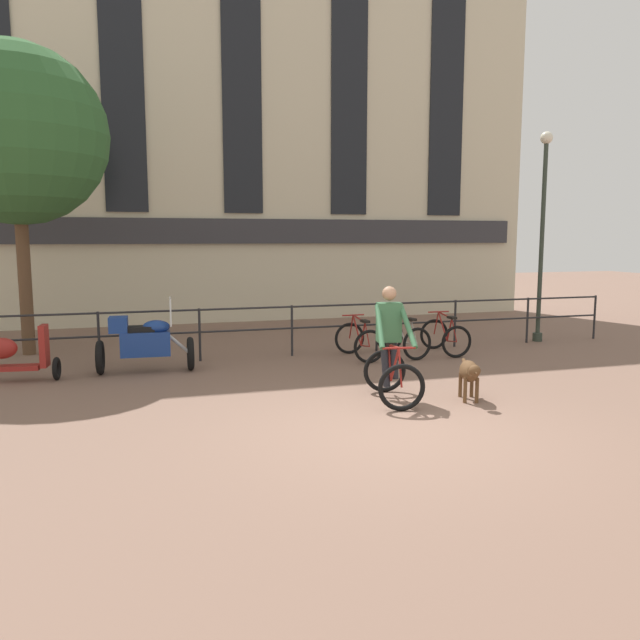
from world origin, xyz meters
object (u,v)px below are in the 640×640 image
at_px(parked_motorcycle, 145,342).
at_px(parked_scooter, 16,355).
at_px(parked_bicycle_mid_right, 445,336).
at_px(cyclist_with_bike, 391,349).
at_px(dog, 470,372).
at_px(parked_bicycle_mid_left, 403,339).
at_px(parked_bicycle_near_lamp, 359,341).
at_px(street_lamp, 542,226).

bearing_deg(parked_motorcycle, parked_scooter, 96.29).
bearing_deg(parked_scooter, parked_bicycle_mid_right, -81.76).
bearing_deg(cyclist_with_bike, dog, -12.03).
xyz_separation_m(parked_bicycle_mid_left, parked_bicycle_mid_right, (0.96, -0.00, -0.00)).
bearing_deg(parked_bicycle_near_lamp, parked_bicycle_mid_left, 177.90).
height_order(dog, street_lamp, street_lamp).
height_order(parked_bicycle_mid_right, parked_scooter, parked_scooter).
bearing_deg(parked_motorcycle, parked_bicycle_mid_left, -85.63).
xyz_separation_m(parked_bicycle_near_lamp, parked_bicycle_mid_right, (1.93, -0.00, -0.00)).
bearing_deg(dog, parked_motorcycle, 161.27).
relative_size(parked_motorcycle, parked_bicycle_mid_right, 1.53).
bearing_deg(street_lamp, parked_scooter, -174.90).
relative_size(cyclist_with_bike, parked_motorcycle, 0.98).
bearing_deg(parked_bicycle_mid_left, parked_bicycle_near_lamp, -7.72).
relative_size(parked_bicycle_near_lamp, parked_bicycle_mid_left, 0.95).
xyz_separation_m(cyclist_with_bike, parked_scooter, (-5.62, 2.88, -0.30)).
relative_size(parked_bicycle_mid_right, parked_scooter, 0.86).
bearing_deg(parked_scooter, street_lamp, -78.26).
distance_m(parked_bicycle_mid_right, parked_scooter, 8.21).
distance_m(dog, parked_scooter, 7.49).
height_order(dog, parked_bicycle_near_lamp, parked_bicycle_near_lamp).
bearing_deg(cyclist_with_bike, parked_bicycle_mid_right, 60.64).
relative_size(parked_bicycle_mid_right, street_lamp, 0.24).
xyz_separation_m(parked_motorcycle, parked_bicycle_near_lamp, (4.17, 0.11, -0.20)).
xyz_separation_m(dog, street_lamp, (4.33, 4.31, 2.25)).
relative_size(dog, parked_bicycle_mid_left, 0.75).
xyz_separation_m(dog, parked_scooter, (-6.71, 3.33, 0.03)).
relative_size(cyclist_with_bike, street_lamp, 0.35).
relative_size(dog, parked_scooter, 0.68).
height_order(cyclist_with_bike, parked_bicycle_near_lamp, cyclist_with_bike).
relative_size(parked_bicycle_near_lamp, street_lamp, 0.24).
distance_m(parked_motorcycle, street_lamp, 9.21).
distance_m(parked_scooter, street_lamp, 11.30).
distance_m(parked_motorcycle, parked_bicycle_near_lamp, 4.17).
xyz_separation_m(dog, parked_motorcycle, (-4.60, 3.45, 0.13)).
bearing_deg(parked_bicycle_mid_right, parked_bicycle_near_lamp, 1.85).
height_order(cyclist_with_bike, parked_bicycle_mid_left, cyclist_with_bike).
bearing_deg(parked_bicycle_mid_right, parked_bicycle_mid_left, 1.84).
height_order(cyclist_with_bike, street_lamp, street_lamp).
xyz_separation_m(cyclist_with_bike, parked_motorcycle, (-3.51, 3.00, -0.20)).
bearing_deg(parked_motorcycle, parked_bicycle_mid_right, -85.82).
distance_m(parked_bicycle_mid_left, parked_bicycle_mid_right, 0.96).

